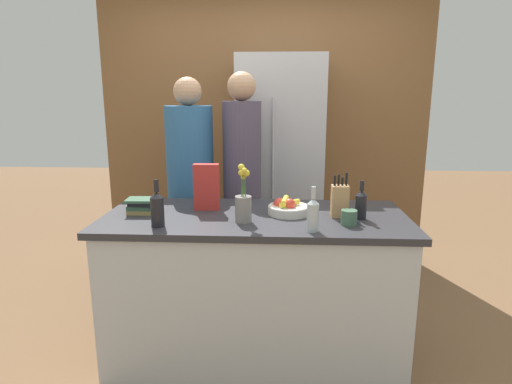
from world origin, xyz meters
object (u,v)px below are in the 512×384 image
Objects in this scene: knife_block at (340,200)px; coffee_mug at (349,217)px; refrigerator at (279,171)px; person_at_sink at (191,182)px; bottle_vinegar at (313,214)px; bottle_oil at (157,208)px; book_stack at (143,205)px; fruit_bowl at (288,208)px; cereal_box at (207,187)px; bottle_wine at (361,204)px; flower_vase at (243,204)px; person_in_blue at (242,176)px.

knife_block reaches higher than coffee_mug.
refrigerator is 0.90m from person_at_sink.
person_at_sink reaches higher than bottle_vinegar.
coffee_mug is at bearing 4.62° from bottle_oil.
person_at_sink is (0.16, 0.65, 0.02)m from book_stack.
fruit_bowl reaches higher than book_stack.
bottle_vinegar is at bearing -17.10° from book_stack.
cereal_box is at bearing 15.08° from book_stack.
book_stack is 0.89× the size of bottle_wine.
bottle_wine is at bearing -42.99° from person_at_sink.
cereal_box is at bearing 133.77° from flower_vase.
person_in_blue reaches higher than bottle_oil.
cereal_box is at bearing 146.96° from bottle_vinegar.
person_in_blue reaches higher than cereal_box.
person_at_sink is (-0.85, 0.96, -0.03)m from bottle_vinegar.
coffee_mug is at bearing -74.76° from refrigerator.
bottle_oil is at bearing -139.82° from person_in_blue.
fruit_bowl is (0.05, -1.21, -0.01)m from refrigerator.
fruit_bowl is at bearing 21.93° from bottle_oil.
fruit_bowl is at bearing 148.78° from coffee_mug.
refrigerator reaches higher than person_at_sink.
person_in_blue is (0.39, 0.94, 0.01)m from bottle_oil.
bottle_oil is 0.15× the size of person_at_sink.
bottle_wine is (0.09, 0.12, 0.05)m from coffee_mug.
person_at_sink is at bearing 148.28° from bottle_wine.
coffee_mug is 0.51× the size of bottle_vinegar.
flower_vase is at bearing -46.23° from cereal_box.
person_in_blue is at bearing 95.24° from flower_vase.
coffee_mug is at bearing -1.81° from flower_vase.
knife_block reaches higher than bottle_vinegar.
coffee_mug is at bearing -79.51° from knife_block.
book_stack is at bearing -178.47° from fruit_bowl.
person_at_sink is at bearing 156.29° from person_in_blue.
cereal_box is 0.76m from bottle_vinegar.
refrigerator is 15.89× the size of coffee_mug.
fruit_bowl is 1.03× the size of bottle_vinegar.
book_stack is 0.83× the size of bottle_vinegar.
bottle_oil is at bearing -175.38° from coffee_mug.
bottle_vinegar is at bearing -121.75° from knife_block.
refrigerator is 1.23m from cereal_box.
bottle_vinegar reaches higher than fruit_bowl.
knife_block is 1.32× the size of book_stack.
flower_vase reaches higher than cereal_box.
bottle_vinegar is at bearing -21.28° from flower_vase.
person_at_sink reaches higher than bottle_wine.
flower_vase reaches higher than bottle_oil.
coffee_mug is 1.24m from book_stack.
refrigerator reaches higher than coffee_mug.
coffee_mug is at bearing -79.33° from person_in_blue.
book_stack is 1.06m from bottle_vinegar.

